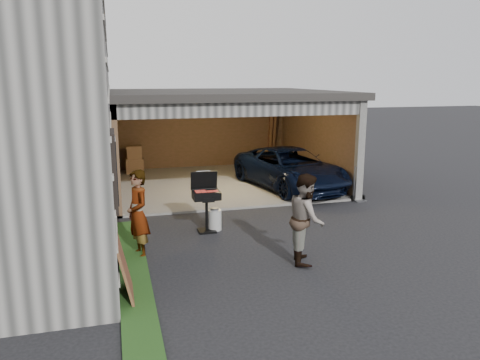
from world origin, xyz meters
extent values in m
plane|color=black|center=(0.00, 0.00, 0.00)|extent=(80.00, 80.00, 0.00)
cube|color=#193814|center=(-2.25, -1.00, 0.03)|extent=(0.50, 8.00, 0.06)
cube|color=#605E59|center=(0.75, 6.50, 0.03)|extent=(6.50, 6.00, 0.06)
cube|color=#4D3C23|center=(0.75, 9.43, 1.35)|extent=(6.50, 0.15, 2.70)
cube|color=#4D3C23|center=(3.92, 6.50, 1.35)|extent=(0.15, 6.00, 2.70)
cube|color=#4D3C23|center=(-2.42, 6.50, 1.35)|extent=(0.15, 6.00, 2.70)
cube|color=#2D2B28|center=(0.75, 6.50, 2.80)|extent=(6.80, 6.30, 0.20)
cube|color=#474744|center=(0.75, 3.58, 2.52)|extent=(6.50, 0.16, 0.36)
cube|color=silver|center=(0.75, 4.80, 2.62)|extent=(6.00, 2.40, 0.06)
cube|color=#474744|center=(3.90, 3.55, 1.35)|extent=(0.20, 0.18, 2.70)
cube|color=brown|center=(-1.80, 8.70, 0.31)|extent=(0.60, 0.50, 0.50)
cube|color=brown|center=(-1.80, 8.70, 0.79)|extent=(0.50, 0.45, 0.45)
cube|color=brown|center=(3.20, 8.60, 0.36)|extent=(0.55, 0.50, 0.60)
cube|color=brown|center=(3.38, 9.20, 1.20)|extent=(0.24, 0.43, 2.20)
imported|color=black|center=(2.56, 5.20, 0.59)|extent=(2.71, 4.54, 1.18)
imported|color=#A0BBC9|center=(-2.10, 0.89, 0.83)|extent=(0.56, 0.69, 1.65)
imported|color=#42261A|center=(0.80, -0.13, 0.82)|extent=(0.83, 0.94, 1.63)
cube|color=black|center=(-0.60, 2.00, 0.02)|extent=(0.37, 0.37, 0.04)
cylinder|color=black|center=(-0.60, 2.00, 0.40)|extent=(0.06, 0.06, 0.74)
cube|color=black|center=(-0.60, 2.00, 0.82)|extent=(0.58, 0.40, 0.18)
cube|color=#59595B|center=(-0.60, 2.00, 0.89)|extent=(0.53, 0.35, 0.01)
cube|color=black|center=(-0.60, 2.26, 1.09)|extent=(0.58, 0.11, 0.40)
cylinder|color=beige|center=(-0.41, 2.07, 0.23)|extent=(0.38, 0.38, 0.45)
cube|color=brown|center=(-2.40, -0.79, 0.47)|extent=(0.24, 0.85, 0.93)
cube|color=slate|center=(3.90, 3.40, 0.02)|extent=(0.33, 0.23, 0.04)
cylinder|color=black|center=(3.71, 3.49, 0.08)|extent=(0.05, 0.16, 0.16)
cylinder|color=black|center=(4.07, 3.53, 0.08)|extent=(0.05, 0.16, 0.16)
cylinder|color=slate|center=(3.75, 3.49, 0.49)|extent=(0.03, 0.03, 0.94)
cylinder|color=slate|center=(4.02, 3.52, 0.49)|extent=(0.03, 0.03, 0.94)
cylinder|color=slate|center=(3.89, 3.51, 0.94)|extent=(0.27, 0.06, 0.03)
camera|label=1|loc=(-2.46, -7.56, 3.28)|focal=35.00mm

